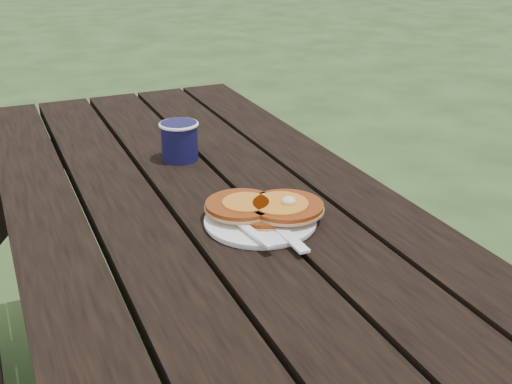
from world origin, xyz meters
name	(u,v)px	position (x,y,z in m)	size (l,w,h in m)	color
picnic_table	(216,363)	(0.00, 0.00, 0.37)	(1.36, 1.80, 0.75)	black
plate	(260,222)	(0.06, -0.11, 0.76)	(0.20, 0.20, 0.01)	white
pancake_stack	(265,208)	(0.07, -0.10, 0.77)	(0.21, 0.18, 0.04)	#8B380F
knife	(282,230)	(0.07, -0.17, 0.76)	(0.02, 0.18, 0.01)	white
fork	(255,234)	(0.02, -0.18, 0.77)	(0.03, 0.16, 0.01)	white
coffee_cup	(179,139)	(0.02, 0.27, 0.80)	(0.09, 0.09, 0.09)	#12103A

